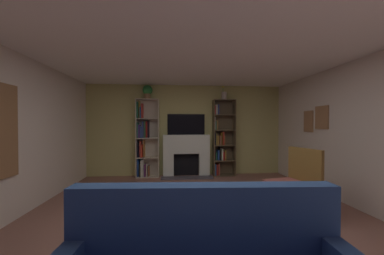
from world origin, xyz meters
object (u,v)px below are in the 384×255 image
(tv, at_px, (186,124))
(vase_with_flowers, at_px, (224,95))
(bookshelf_left, at_px, (145,140))
(armchair, at_px, (296,181))
(bookshelf_right, at_px, (221,141))
(potted_plant, at_px, (147,91))
(fireplace, at_px, (186,154))

(tv, bearing_deg, vase_with_flowers, -6.43)
(bookshelf_left, relative_size, armchair, 2.03)
(bookshelf_right, bearing_deg, potted_plant, -178.94)
(bookshelf_right, relative_size, potted_plant, 5.63)
(potted_plant, bearing_deg, tv, 6.48)
(bookshelf_left, relative_size, potted_plant, 5.63)
(tv, height_order, bookshelf_right, bookshelf_right)
(armchair, bearing_deg, fireplace, 120.43)
(bookshelf_right, distance_m, armchair, 2.80)
(bookshelf_right, xyz_separation_m, vase_with_flowers, (0.06, -0.04, 1.27))
(bookshelf_right, bearing_deg, vase_with_flowers, -30.25)
(tv, relative_size, bookshelf_right, 0.49)
(bookshelf_right, distance_m, vase_with_flowers, 1.28)
(bookshelf_right, distance_m, potted_plant, 2.46)
(vase_with_flowers, bearing_deg, potted_plant, -179.97)
(tv, height_order, armchair, tv)
(bookshelf_left, height_order, bookshelf_right, same)
(tv, distance_m, bookshelf_right, 1.09)
(bookshelf_left, relative_size, vase_with_flowers, 5.37)
(tv, bearing_deg, bookshelf_left, -175.98)
(fireplace, distance_m, vase_with_flowers, 1.94)
(bookshelf_left, distance_m, bookshelf_right, 2.12)
(vase_with_flowers, bearing_deg, armchair, -78.88)
(fireplace, distance_m, potted_plant, 2.02)
(bookshelf_left, bearing_deg, vase_with_flowers, -1.03)
(fireplace, distance_m, armchair, 3.12)
(bookshelf_left, height_order, vase_with_flowers, vase_with_flowers)
(fireplace, xyz_separation_m, potted_plant, (-1.06, -0.02, 1.72))
(armchair, bearing_deg, tv, 119.53)
(bookshelf_right, bearing_deg, tv, 175.27)
(fireplace, relative_size, potted_plant, 3.64)
(tv, bearing_deg, potted_plant, -173.52)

